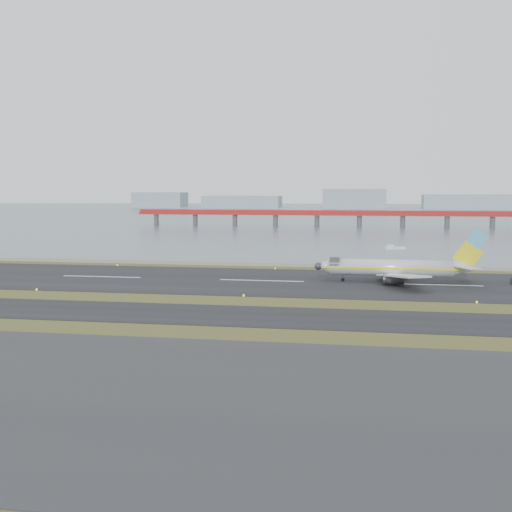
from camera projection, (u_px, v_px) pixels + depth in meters
name	position (u px, v px, depth m)	size (l,w,h in m)	color
ground	(236.00, 303.00, 121.64)	(1000.00, 1000.00, 0.00)	#344418
apron_strip	(132.00, 393.00, 67.73)	(1000.00, 50.00, 0.10)	#2C2C2E
taxiway_strip	(222.00, 315.00, 109.88)	(1000.00, 18.00, 0.10)	black
runway_strip	(262.00, 281.00, 151.04)	(1000.00, 45.00, 0.10)	black
seawall	(279.00, 264.00, 180.39)	(1000.00, 2.50, 1.00)	gray
bay_water	(340.00, 214.00, 572.46)	(1400.00, 800.00, 1.30)	#4B5F6B
red_pier	(359.00, 215.00, 362.50)	(260.00, 5.00, 10.20)	#A31B1C
far_shoreline	(358.00, 203.00, 726.33)	(1400.00, 80.00, 60.50)	#8D9EA7
airliner	(398.00, 268.00, 147.80)	(38.52, 32.89, 12.80)	silver
workboat_near	(394.00, 248.00, 230.27)	(7.89, 4.54, 1.83)	white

